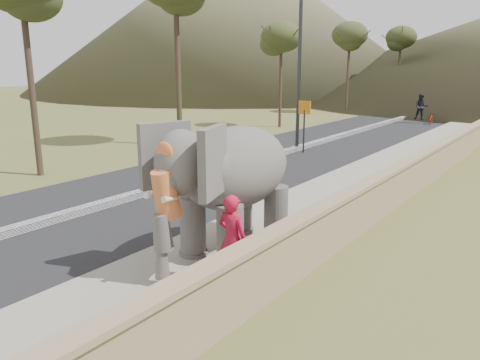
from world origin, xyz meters
TOP-DOWN VIEW (x-y plane):
  - ground at (0.00, 0.00)m, footprint 160.00×160.00m
  - road at (-5.00, 10.00)m, footprint 7.00×120.00m
  - median at (-5.00, 10.00)m, footprint 0.35×120.00m
  - walkway at (0.00, 10.00)m, footprint 3.00×120.00m
  - parapet at (1.65, 10.00)m, footprint 0.30×120.00m
  - lamppost at (-4.69, 15.90)m, footprint 1.76×0.36m
  - signboard at (-4.50, 15.61)m, footprint 0.60×0.08m
  - hill_left at (-38.00, 55.00)m, footprint 60.00×60.00m
  - elephant_and_man at (0.02, 4.26)m, footprint 2.23×3.85m
  - motorcyclist at (-2.98, 30.15)m, footprint 1.67×1.66m

SIDE VIEW (x-z plane):
  - ground at x=0.00m, z-range 0.00..0.00m
  - road at x=-5.00m, z-range 0.00..0.03m
  - walkway at x=0.00m, z-range 0.00..0.15m
  - median at x=-5.00m, z-range 0.00..0.22m
  - parapet at x=1.65m, z-range 0.00..1.10m
  - motorcyclist at x=-2.98m, z-range -0.17..1.88m
  - elephant_and_man at x=0.02m, z-range 0.14..2.92m
  - signboard at x=-4.50m, z-range 0.44..2.84m
  - lamppost at x=-4.69m, z-range 0.87..8.87m
  - hill_left at x=-38.00m, z-range 0.00..22.00m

